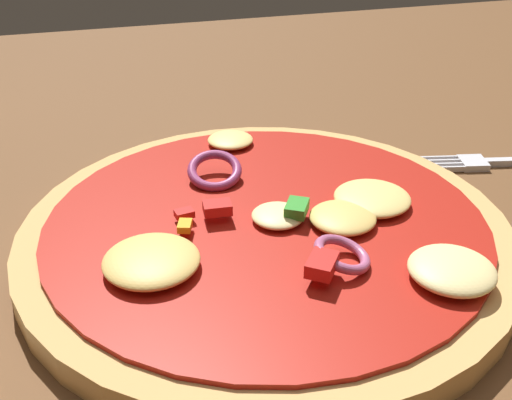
{
  "coord_description": "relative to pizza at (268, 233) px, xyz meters",
  "views": [
    {
      "loc": [
        -0.12,
        -0.31,
        0.24
      ],
      "look_at": [
        -0.03,
        -0.01,
        0.06
      ],
      "focal_mm": 43.76,
      "sensor_mm": 36.0,
      "label": 1
    }
  ],
  "objects": [
    {
      "name": "dining_table",
      "position": [
        0.03,
        0.03,
        -0.03
      ],
      "size": [
        1.23,
        0.98,
        0.04
      ],
      "color": "brown",
      "rests_on": "ground"
    },
    {
      "name": "pizza",
      "position": [
        0.0,
        0.0,
        0.0
      ],
      "size": [
        0.27,
        0.27,
        0.03
      ],
      "color": "tan",
      "rests_on": "dining_table"
    }
  ]
}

